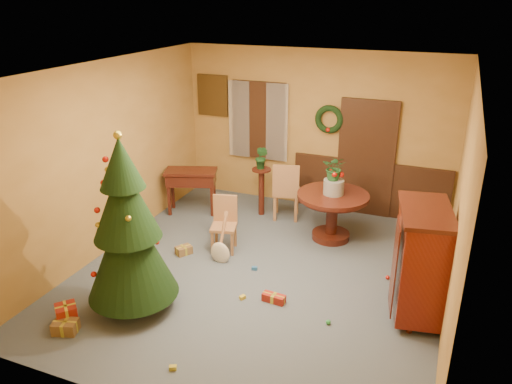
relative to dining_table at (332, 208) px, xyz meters
The scene contains 21 objects.
room_envelope 1.43m from the dining_table, 110.71° to the left, with size 5.50×5.50×5.50m.
dining_table is the anchor object (origin of this frame).
urn 0.36m from the dining_table, 90.00° to the left, with size 0.33×0.33×0.24m, color slate.
centerpiece_plant 0.68m from the dining_table, 90.00° to the left, with size 0.37×0.32×0.41m, color #1E4C23.
chair_near 1.76m from the dining_table, 146.93° to the right, with size 0.46×0.46×0.87m.
chair_far 1.04m from the dining_table, 154.85° to the left, with size 0.56×0.56×1.06m.
guitar 1.94m from the dining_table, 134.58° to the right, with size 0.31×0.15×0.73m, color beige, non-canonical shape.
plant_stand 1.49m from the dining_table, 161.49° to the left, with size 0.34×0.34×0.88m.
stand_plant 1.59m from the dining_table, 161.49° to the left, with size 0.23×0.19×0.42m, color #19471E.
christmas_tree 3.44m from the dining_table, 123.57° to the right, with size 1.14×1.14×2.35m.
writing_desk 2.64m from the dining_table, behind, with size 1.02×0.74×0.82m.
sideboard 2.19m from the dining_table, 47.33° to the right, with size 0.78×1.20×1.43m.
gift_a 4.31m from the dining_table, 123.15° to the right, with size 0.33×0.28×0.15m.
gift_b 4.24m from the dining_table, 125.65° to the right, with size 0.34×0.34×0.24m.
gift_c 2.47m from the dining_table, 145.43° to the right, with size 0.26×0.29×0.13m.
gift_d 2.14m from the dining_table, 96.88° to the right, with size 0.31×0.15×0.11m.
toy_a 1.70m from the dining_table, 119.24° to the right, with size 0.08×0.05×0.05m, color #2560A1.
toy_b 2.39m from the dining_table, 76.65° to the right, with size 0.06×0.06×0.06m, color green.
toy_c 2.32m from the dining_table, 106.86° to the right, with size 0.08×0.05×0.05m, color gold.
toy_d 1.51m from the dining_table, 41.54° to the right, with size 0.06×0.06×0.06m, color red.
toy_e 3.80m from the dining_table, 102.63° to the right, with size 0.08×0.05×0.05m, color gold.
Camera 1 is at (2.28, -5.83, 3.80)m, focal length 35.00 mm.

